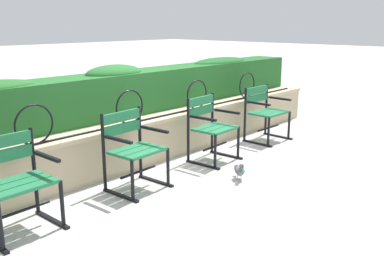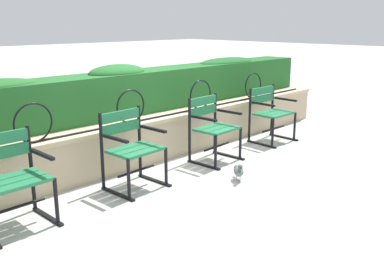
{
  "view_description": "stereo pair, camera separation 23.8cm",
  "coord_description": "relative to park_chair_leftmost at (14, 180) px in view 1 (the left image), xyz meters",
  "views": [
    {
      "loc": [
        -3.65,
        -3.23,
        1.78
      ],
      "look_at": [
        0.0,
        0.06,
        0.55
      ],
      "focal_mm": 39.72,
      "sensor_mm": 36.0,
      "label": 1
    },
    {
      "loc": [
        -3.48,
        -3.4,
        1.78
      ],
      "look_at": [
        0.0,
        0.06,
        0.55
      ],
      "focal_mm": 39.72,
      "sensor_mm": 36.0,
      "label": 2
    }
  ],
  "objects": [
    {
      "name": "ground_plane",
      "position": [
        2.13,
        -0.2,
        -0.46
      ],
      "size": [
        60.0,
        60.0,
        0.0
      ],
      "primitive_type": "plane",
      "color": "#B7B5AF"
    },
    {
      "name": "stone_wall",
      "position": [
        2.13,
        0.58,
        -0.17
      ],
      "size": [
        7.24,
        0.41,
        0.57
      ],
      "color": "tan",
      "rests_on": "ground"
    },
    {
      "name": "iron_arch_fence",
      "position": [
        1.79,
        0.5,
        0.29
      ],
      "size": [
        6.7,
        0.02,
        0.42
      ],
      "color": "black",
      "rests_on": "stone_wall"
    },
    {
      "name": "hedge_row",
      "position": [
        2.13,
        1.03,
        0.42
      ],
      "size": [
        7.09,
        0.55,
        0.67
      ],
      "color": "#236028",
      "rests_on": "stone_wall"
    },
    {
      "name": "park_chair_leftmost",
      "position": [
        0.0,
        0.0,
        0.0
      ],
      "size": [
        0.6,
        0.53,
        0.85
      ],
      "color": "#237547",
      "rests_on": "ground"
    },
    {
      "name": "park_chair_centre_left",
      "position": [
        1.32,
        -0.0,
        0.0
      ],
      "size": [
        0.6,
        0.55,
        0.86
      ],
      "color": "#237547",
      "rests_on": "ground"
    },
    {
      "name": "park_chair_centre_right",
      "position": [
        2.64,
        -0.0,
        -0.0
      ],
      "size": [
        0.6,
        0.55,
        0.85
      ],
      "color": "#237547",
      "rests_on": "ground"
    },
    {
      "name": "park_chair_rightmost",
      "position": [
        3.96,
        0.01,
        -0.0
      ],
      "size": [
        0.62,
        0.53,
        0.83
      ],
      "color": "#237547",
      "rests_on": "ground"
    },
    {
      "name": "pigeon_near_chairs",
      "position": [
        2.3,
        -0.72,
        -0.35
      ],
      "size": [
        0.23,
        0.24,
        0.22
      ],
      "color": "slate",
      "rests_on": "ground"
    }
  ]
}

